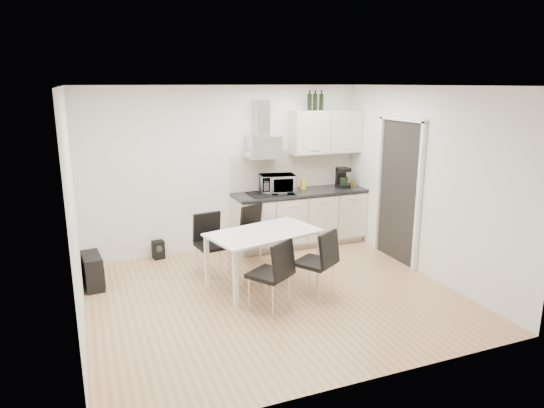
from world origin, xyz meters
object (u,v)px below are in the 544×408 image
Objects in this scene: chair_near_left at (269,275)px; chair_far_left at (213,246)px; kitchenette at (302,196)px; chair_near_right at (315,263)px; guitar_amp at (93,271)px; floor_speaker at (158,250)px; dining_table at (264,238)px; chair_far_right at (260,236)px.

chair_far_left is at bearing 71.97° from chair_near_left.
kitchenette is 2.11m from chair_near_right.
kitchenette is 4.56× the size of guitar_amp.
chair_near_left reaches higher than guitar_amp.
kitchenette is 1.96m from chair_far_left.
chair_near_right reaches higher than floor_speaker.
chair_near_right is 2.67m from floor_speaker.
chair_near_right is at bearing 124.17° from chair_far_left.
dining_table is at bearing -130.60° from kitchenette.
chair_far_right is 1.00× the size of chair_near_left.
guitar_amp is (-1.58, 0.22, -0.22)m from chair_far_left.
chair_far_left is at bearing 99.48° from chair_near_right.
chair_far_left is 1.61m from guitar_amp.
chair_far_right is at bearing -146.66° from kitchenette.
kitchenette reaches higher than dining_table.
kitchenette reaches higher than chair_far_left.
kitchenette is at bearing -170.74° from chair_far_right.
dining_table is 2.31m from guitar_amp.
kitchenette is 2.54m from chair_near_left.
chair_far_left reaches higher than guitar_amp.
chair_near_left is at bearing -75.14° from floor_speaker.
kitchenette is 3.42m from guitar_amp.
dining_table is 0.83m from chair_far_right.
chair_near_left is 3.14× the size of floor_speaker.
chair_near_left is (-0.20, -0.69, -0.23)m from dining_table.
chair_near_left is at bearing 49.49° from chair_far_right.
dining_table is 0.76m from chair_near_left.
chair_far_left is 1.59× the size of guitar_amp.
floor_speaker is at bearing -54.12° from chair_far_right.
floor_speaker is at bearing 32.63° from guitar_amp.
chair_far_left is 1.51m from chair_near_right.
chair_far_right is 1.00× the size of chair_near_right.
chair_far_right is at bearing -174.25° from chair_far_left.
guitar_amp is (-3.31, -0.60, -0.61)m from kitchenette.
chair_far_right is at bearing 67.73° from chair_near_right.
kitchenette is 1.61× the size of dining_table.
kitchenette reaches higher than floor_speaker.
chair_near_right is at bearing -110.41° from kitchenette.
floor_speaker is at bearing 175.96° from kitchenette.
chair_near_right is 1.59× the size of guitar_amp.
chair_near_left is 2.46m from floor_speaker.
dining_table is at bearing -26.04° from guitar_amp.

